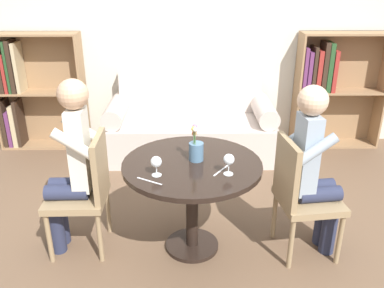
# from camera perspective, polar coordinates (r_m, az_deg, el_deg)

# --- Properties ---
(ground_plane) EXTENTS (16.00, 16.00, 0.00)m
(ground_plane) POSITION_cam_1_polar(r_m,az_deg,el_deg) (3.20, 0.01, -14.19)
(ground_plane) COLOR brown
(back_wall) EXTENTS (5.20, 0.05, 2.70)m
(back_wall) POSITION_cam_1_polar(r_m,az_deg,el_deg) (4.73, -0.29, 16.04)
(back_wall) COLOR beige
(back_wall) RESTS_ON ground_plane
(round_table) EXTENTS (0.98, 0.98, 0.71)m
(round_table) POSITION_cam_1_polar(r_m,az_deg,el_deg) (2.88, 0.01, -5.02)
(round_table) COLOR black
(round_table) RESTS_ON ground_plane
(couch) EXTENTS (1.83, 0.80, 0.92)m
(couch) POSITION_cam_1_polar(r_m,az_deg,el_deg) (4.57, -0.23, 2.30)
(couch) COLOR beige
(couch) RESTS_ON ground_plane
(bookshelf_left) EXTENTS (1.00, 0.28, 1.32)m
(bookshelf_left) POSITION_cam_1_polar(r_m,az_deg,el_deg) (5.06, -22.02, 6.89)
(bookshelf_left) COLOR #93704C
(bookshelf_left) RESTS_ON ground_plane
(bookshelf_right) EXTENTS (1.00, 0.28, 1.32)m
(bookshelf_right) POSITION_cam_1_polar(r_m,az_deg,el_deg) (4.97, 18.31, 7.26)
(bookshelf_right) COLOR #93704C
(bookshelf_right) RESTS_ON ground_plane
(chair_left) EXTENTS (0.43, 0.43, 0.90)m
(chair_left) POSITION_cam_1_polar(r_m,az_deg,el_deg) (3.04, -14.66, -6.11)
(chair_left) COLOR #937A56
(chair_left) RESTS_ON ground_plane
(chair_right) EXTENTS (0.47, 0.47, 0.90)m
(chair_right) POSITION_cam_1_polar(r_m,az_deg,el_deg) (2.99, 14.95, -6.64)
(chair_right) COLOR #937A56
(chair_right) RESTS_ON ground_plane
(person_left) EXTENTS (0.42, 0.34, 1.30)m
(person_left) POSITION_cam_1_polar(r_m,az_deg,el_deg) (2.97, -16.66, -2.72)
(person_left) COLOR #282D47
(person_left) RESTS_ON ground_plane
(person_right) EXTENTS (0.44, 0.37, 1.27)m
(person_right) POSITION_cam_1_polar(r_m,az_deg,el_deg) (2.95, 16.84, -3.34)
(person_right) COLOR #282D47
(person_right) RESTS_ON ground_plane
(wine_glass_left) EXTENTS (0.07, 0.07, 0.13)m
(wine_glass_left) POSITION_cam_1_polar(r_m,az_deg,el_deg) (2.63, -5.05, -2.61)
(wine_glass_left) COLOR white
(wine_glass_left) RESTS_ON round_table
(wine_glass_right) EXTENTS (0.07, 0.07, 0.14)m
(wine_glass_right) POSITION_cam_1_polar(r_m,az_deg,el_deg) (2.64, 5.20, -2.28)
(wine_glass_right) COLOR white
(wine_glass_right) RESTS_ON round_table
(flower_vase) EXTENTS (0.10, 0.10, 0.27)m
(flower_vase) POSITION_cam_1_polar(r_m,az_deg,el_deg) (2.83, 0.57, -0.70)
(flower_vase) COLOR slate
(flower_vase) RESTS_ON round_table
(knife_left_setting) EXTENTS (0.17, 0.11, 0.00)m
(knife_left_setting) POSITION_cam_1_polar(r_m,az_deg,el_deg) (2.60, -5.99, -5.19)
(knife_left_setting) COLOR silver
(knife_left_setting) RESTS_ON round_table
(fork_left_setting) EXTENTS (0.12, 0.16, 0.00)m
(fork_left_setting) POSITION_cam_1_polar(r_m,az_deg,el_deg) (2.72, 4.11, -3.71)
(fork_left_setting) COLOR silver
(fork_left_setting) RESTS_ON round_table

